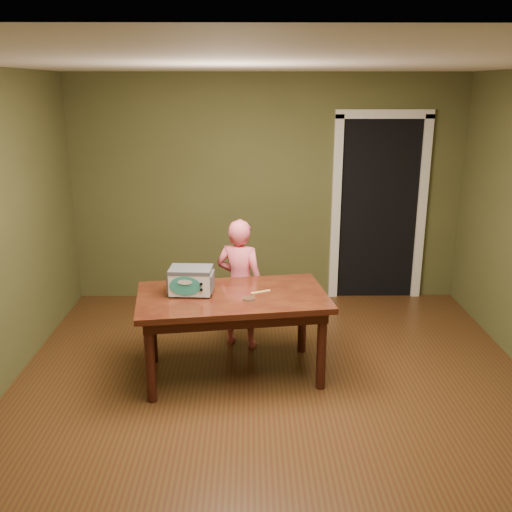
{
  "coord_description": "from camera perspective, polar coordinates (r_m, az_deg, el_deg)",
  "views": [
    {
      "loc": [
        -0.2,
        -4.01,
        2.45
      ],
      "look_at": [
        -0.14,
        1.0,
        0.95
      ],
      "focal_mm": 40.0,
      "sensor_mm": 36.0,
      "label": 1
    }
  ],
  "objects": [
    {
      "name": "baking_pan",
      "position": [
        4.72,
        -0.74,
        -4.29
      ],
      "size": [
        0.1,
        0.1,
        0.02
      ],
      "color": "silver",
      "rests_on": "dining_table"
    },
    {
      "name": "room_shell",
      "position": [
        4.09,
        2.2,
        6.17
      ],
      "size": [
        4.52,
        5.02,
        2.61
      ],
      "color": "#50522B",
      "rests_on": "ground"
    },
    {
      "name": "doorway",
      "position": [
        7.1,
        11.63,
        4.99
      ],
      "size": [
        1.1,
        0.66,
        2.25
      ],
      "color": "black",
      "rests_on": "ground"
    },
    {
      "name": "toy_oven",
      "position": [
        4.85,
        -6.52,
        -2.38
      ],
      "size": [
        0.39,
        0.28,
        0.23
      ],
      "rotation": [
        0.0,
        0.0,
        -0.06
      ],
      "color": "#4C4F54",
      "rests_on": "dining_table"
    },
    {
      "name": "child",
      "position": [
        5.46,
        -1.62,
        -2.79
      ],
      "size": [
        0.54,
        0.44,
        1.27
      ],
      "primitive_type": "imported",
      "rotation": [
        0.0,
        0.0,
        2.81
      ],
      "color": "#EF6276",
      "rests_on": "floor"
    },
    {
      "name": "floor",
      "position": [
        4.71,
        1.96,
        -14.73
      ],
      "size": [
        5.0,
        5.0,
        0.0
      ],
      "primitive_type": "plane",
      "color": "#4E3316",
      "rests_on": "ground"
    },
    {
      "name": "spatula",
      "position": [
        4.9,
        0.47,
        -3.61
      ],
      "size": [
        0.17,
        0.1,
        0.01
      ],
      "primitive_type": "cube",
      "rotation": [
        0.0,
        0.0,
        0.45
      ],
      "color": "#DBC75F",
      "rests_on": "dining_table"
    },
    {
      "name": "dining_table",
      "position": [
        4.89,
        -2.37,
        -4.96
      ],
      "size": [
        1.71,
        1.11,
        0.75
      ],
      "rotation": [
        0.0,
        0.0,
        0.14
      ],
      "color": "black",
      "rests_on": "floor"
    }
  ]
}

